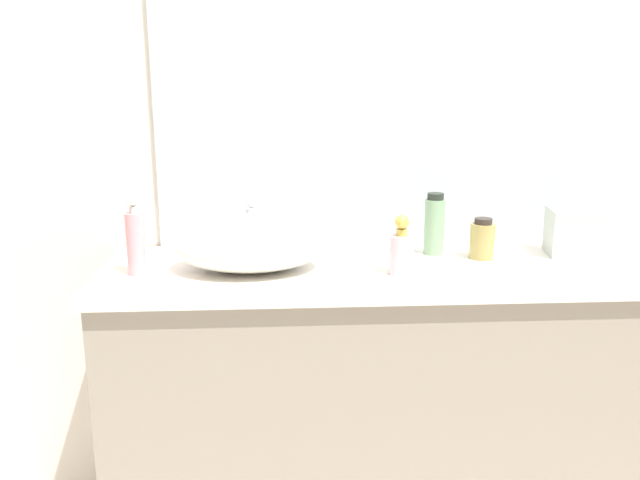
{
  "coord_description": "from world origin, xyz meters",
  "views": [
    {
      "loc": [
        -0.34,
        -1.26,
        1.38
      ],
      "look_at": [
        -0.24,
        0.42,
        0.97
      ],
      "focal_mm": 35.78,
      "sensor_mm": 36.0,
      "label": 1
    }
  ],
  "objects_px": {
    "sink_basin": "(250,246)",
    "soap_dispenser": "(401,250)",
    "lotion_bottle": "(482,240)",
    "spray_can": "(136,240)",
    "tissue_box": "(572,230)",
    "perfume_bottle": "(434,225)"
  },
  "relations": [
    {
      "from": "soap_dispenser",
      "to": "spray_can",
      "type": "distance_m",
      "value": 0.7
    },
    {
      "from": "lotion_bottle",
      "to": "perfume_bottle",
      "type": "relative_size",
      "value": 0.65
    },
    {
      "from": "sink_basin",
      "to": "lotion_bottle",
      "type": "xyz_separation_m",
      "value": [
        0.67,
        0.07,
        -0.01
      ]
    },
    {
      "from": "perfume_bottle",
      "to": "tissue_box",
      "type": "relative_size",
      "value": 1.04
    },
    {
      "from": "soap_dispenser",
      "to": "lotion_bottle",
      "type": "distance_m",
      "value": 0.3
    },
    {
      "from": "sink_basin",
      "to": "spray_can",
      "type": "relative_size",
      "value": 1.89
    },
    {
      "from": "lotion_bottle",
      "to": "spray_can",
      "type": "xyz_separation_m",
      "value": [
        -0.96,
        -0.1,
        0.04
      ]
    },
    {
      "from": "sink_basin",
      "to": "soap_dispenser",
      "type": "xyz_separation_m",
      "value": [
        0.4,
        -0.07,
        0.0
      ]
    },
    {
      "from": "sink_basin",
      "to": "lotion_bottle",
      "type": "relative_size",
      "value": 3.41
    },
    {
      "from": "tissue_box",
      "to": "lotion_bottle",
      "type": "bearing_deg",
      "value": -175.08
    },
    {
      "from": "soap_dispenser",
      "to": "lotion_bottle",
      "type": "height_order",
      "value": "soap_dispenser"
    },
    {
      "from": "soap_dispenser",
      "to": "tissue_box",
      "type": "relative_size",
      "value": 0.91
    },
    {
      "from": "perfume_bottle",
      "to": "tissue_box",
      "type": "xyz_separation_m",
      "value": [
        0.4,
        -0.03,
        -0.01
      ]
    },
    {
      "from": "lotion_bottle",
      "to": "tissue_box",
      "type": "xyz_separation_m",
      "value": [
        0.27,
        0.02,
        0.02
      ]
    },
    {
      "from": "lotion_bottle",
      "to": "spray_can",
      "type": "bearing_deg",
      "value": -173.91
    },
    {
      "from": "soap_dispenser",
      "to": "lotion_bottle",
      "type": "relative_size",
      "value": 1.36
    },
    {
      "from": "sink_basin",
      "to": "tissue_box",
      "type": "bearing_deg",
      "value": 5.83
    },
    {
      "from": "sink_basin",
      "to": "perfume_bottle",
      "type": "distance_m",
      "value": 0.55
    },
    {
      "from": "soap_dispenser",
      "to": "perfume_bottle",
      "type": "height_order",
      "value": "perfume_bottle"
    },
    {
      "from": "sink_basin",
      "to": "spray_can",
      "type": "distance_m",
      "value": 0.3
    },
    {
      "from": "sink_basin",
      "to": "perfume_bottle",
      "type": "xyz_separation_m",
      "value": [
        0.54,
        0.13,
        0.02
      ]
    },
    {
      "from": "lotion_bottle",
      "to": "perfume_bottle",
      "type": "xyz_separation_m",
      "value": [
        -0.13,
        0.05,
        0.03
      ]
    }
  ]
}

